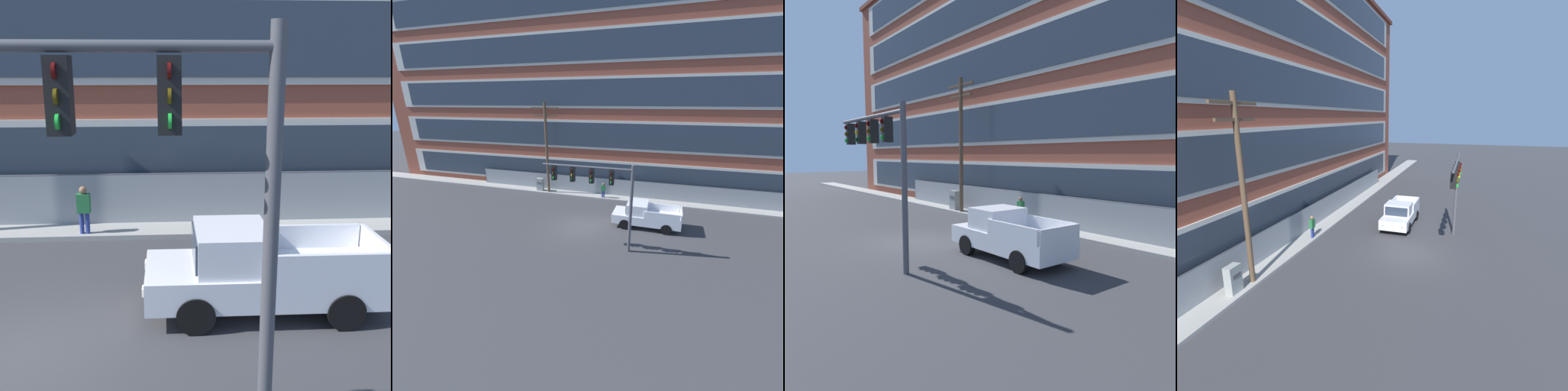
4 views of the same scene
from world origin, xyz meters
The scene contains 9 objects.
ground_plane centered at (0.00, 0.00, 0.00)m, with size 160.00×160.00×0.00m, color #38383A.
sidewalk_building_side centered at (0.00, 7.22, 0.08)m, with size 80.00×1.85×0.16m, color #9E9B93.
brick_mill_building centered at (-0.58, 13.79, 10.08)m, with size 53.10×11.89×20.13m.
chain_link_fence centered at (2.23, 7.62, 0.95)m, with size 33.09×0.06×1.86m.
traffic_signal_mast centered at (2.08, -2.48, 4.33)m, with size 5.93×0.43×5.78m.
pickup_truck_white centered at (4.81, 1.55, 0.93)m, with size 5.21×2.12×1.94m.
utility_pole_near_corner centered at (-5.75, 6.65, 5.12)m, with size 2.78×0.26×9.18m.
electrical_cabinet centered at (-6.83, 6.81, 0.75)m, with size 0.71×0.46×1.50m.
pedestrian_near_cabinet centered at (0.23, 6.58, 0.97)m, with size 0.41×0.26×1.69m.
Camera 2 is at (5.87, -17.55, 9.32)m, focal length 24.00 mm.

